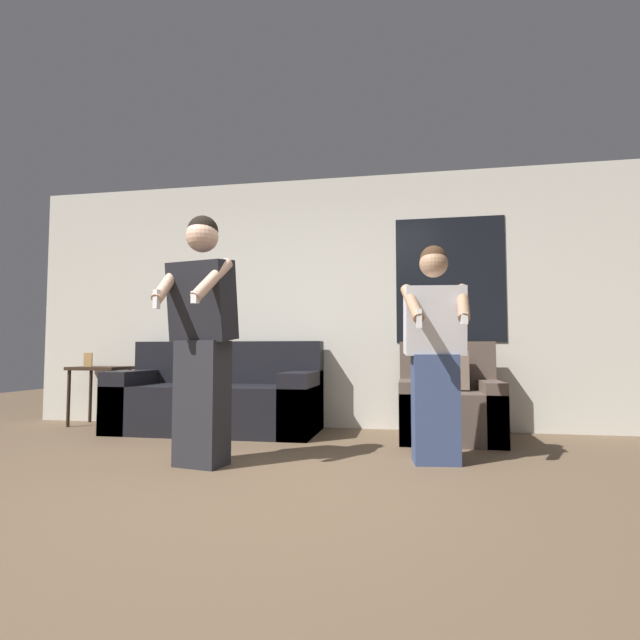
% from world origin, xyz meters
% --- Properties ---
extents(ground_plane, '(14.00, 14.00, 0.00)m').
position_xyz_m(ground_plane, '(0.00, 0.00, 0.00)').
color(ground_plane, brown).
extents(wall_back, '(6.81, 0.07, 2.70)m').
position_xyz_m(wall_back, '(0.02, 2.67, 1.35)').
color(wall_back, beige).
rests_on(wall_back, ground_plane).
extents(couch, '(2.05, 0.87, 0.91)m').
position_xyz_m(couch, '(-1.04, 2.20, 0.32)').
color(couch, black).
rests_on(couch, ground_plane).
extents(armchair, '(0.90, 0.81, 0.90)m').
position_xyz_m(armchair, '(1.24, 2.14, 0.31)').
color(armchair, brown).
rests_on(armchair, ground_plane).
extents(side_table, '(0.57, 0.45, 0.79)m').
position_xyz_m(side_table, '(-2.49, 2.38, 0.55)').
color(side_table, '#332319').
rests_on(side_table, ground_plane).
extents(person_left, '(0.51, 0.55, 1.79)m').
position_xyz_m(person_left, '(-0.57, 0.72, 0.92)').
color(person_left, '#28282D').
rests_on(person_left, ground_plane).
extents(person_right, '(0.49, 0.51, 1.59)m').
position_xyz_m(person_right, '(1.07, 1.10, 0.80)').
color(person_right, '#384770').
rests_on(person_right, ground_plane).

